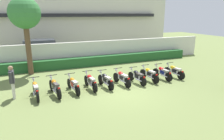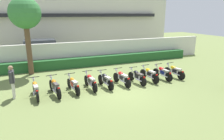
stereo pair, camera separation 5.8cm
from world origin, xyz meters
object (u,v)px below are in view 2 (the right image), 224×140
(motorcycle_in_row_8, at_px, (162,73))
(motorcycle_in_row_6, at_px, (137,76))
(tree_near_inspector, at_px, (25,15))
(parked_car, at_px, (42,50))
(motorcycle_in_row_7, at_px, (149,74))
(motorcycle_in_row_3, at_px, (90,81))
(motorcycle_in_row_4, at_px, (106,80))
(motorcycle_in_row_1, at_px, (55,87))
(motorcycle_in_row_2, at_px, (73,84))
(motorcycle_in_row_5, at_px, (122,78))
(inspector_person, at_px, (12,79))
(motorcycle_in_row_9, at_px, (174,71))
(motorcycle_in_row_0, at_px, (35,89))

(motorcycle_in_row_8, bearing_deg, motorcycle_in_row_6, 85.85)
(tree_near_inspector, bearing_deg, parked_car, 76.63)
(motorcycle_in_row_7, bearing_deg, motorcycle_in_row_3, 83.69)
(motorcycle_in_row_4, xyz_separation_m, motorcycle_in_row_7, (2.97, 0.04, 0.01))
(motorcycle_in_row_1, relative_size, motorcycle_in_row_2, 1.04)
(tree_near_inspector, relative_size, motorcycle_in_row_7, 2.80)
(parked_car, bearing_deg, motorcycle_in_row_5, -65.41)
(tree_near_inspector, height_order, motorcycle_in_row_6, tree_near_inspector)
(motorcycle_in_row_1, relative_size, motorcycle_in_row_7, 1.04)
(motorcycle_in_row_7, bearing_deg, inspector_person, 82.55)
(motorcycle_in_row_4, relative_size, motorcycle_in_row_8, 1.01)
(motorcycle_in_row_1, xyz_separation_m, motorcycle_in_row_2, (0.98, 0.07, -0.02))
(motorcycle_in_row_1, distance_m, motorcycle_in_row_9, 7.79)
(motorcycle_in_row_3, bearing_deg, motorcycle_in_row_5, -96.32)
(motorcycle_in_row_6, distance_m, motorcycle_in_row_8, 1.93)
(motorcycle_in_row_5, height_order, motorcycle_in_row_8, motorcycle_in_row_5)
(motorcycle_in_row_3, height_order, motorcycle_in_row_5, motorcycle_in_row_3)
(motorcycle_in_row_2, xyz_separation_m, motorcycle_in_row_9, (6.81, 0.04, 0.00))
(motorcycle_in_row_8, bearing_deg, parked_car, 30.10)
(motorcycle_in_row_0, bearing_deg, motorcycle_in_row_7, -94.04)
(motorcycle_in_row_8, bearing_deg, motorcycle_in_row_7, 82.89)
(motorcycle_in_row_1, bearing_deg, motorcycle_in_row_8, -98.19)
(motorcycle_in_row_5, distance_m, inspector_person, 5.92)
(parked_car, xyz_separation_m, motorcycle_in_row_4, (2.88, -9.08, -0.49))
(motorcycle_in_row_5, xyz_separation_m, motorcycle_in_row_8, (2.92, 0.01, -0.00))
(parked_car, distance_m, motorcycle_in_row_7, 10.78)
(motorcycle_in_row_2, distance_m, motorcycle_in_row_8, 5.85)
(motorcycle_in_row_1, height_order, motorcycle_in_row_3, motorcycle_in_row_1)
(motorcycle_in_row_7, relative_size, inspector_person, 1.10)
(tree_near_inspector, relative_size, motorcycle_in_row_9, 2.96)
(motorcycle_in_row_2, xyz_separation_m, inspector_person, (-2.96, 0.29, 0.57))
(motorcycle_in_row_4, bearing_deg, motorcycle_in_row_0, 83.27)
(parked_car, distance_m, motorcycle_in_row_6, 10.39)
(motorcycle_in_row_2, bearing_deg, motorcycle_in_row_3, -92.78)
(motorcycle_in_row_0, distance_m, motorcycle_in_row_3, 2.93)
(parked_car, xyz_separation_m, motorcycle_in_row_0, (-0.93, -9.15, -0.48))
(motorcycle_in_row_0, distance_m, motorcycle_in_row_1, 0.95)
(motorcycle_in_row_9, bearing_deg, motorcycle_in_row_1, 81.75)
(parked_car, distance_m, motorcycle_in_row_5, 9.88)
(tree_near_inspector, bearing_deg, motorcycle_in_row_1, -76.57)
(motorcycle_in_row_2, distance_m, motorcycle_in_row_7, 4.85)
(motorcycle_in_row_7, height_order, motorcycle_in_row_9, motorcycle_in_row_7)
(motorcycle_in_row_0, bearing_deg, inspector_person, 66.09)
(motorcycle_in_row_5, distance_m, motorcycle_in_row_6, 0.99)
(motorcycle_in_row_6, distance_m, motorcycle_in_row_7, 0.94)
(motorcycle_in_row_3, xyz_separation_m, motorcycle_in_row_7, (3.85, -0.04, -0.00))
(motorcycle_in_row_6, bearing_deg, motorcycle_in_row_7, -91.90)
(parked_car, xyz_separation_m, motorcycle_in_row_3, (2.00, -9.00, -0.48))
(motorcycle_in_row_3, bearing_deg, motorcycle_in_row_0, 88.29)
(motorcycle_in_row_6, height_order, motorcycle_in_row_8, motorcycle_in_row_8)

